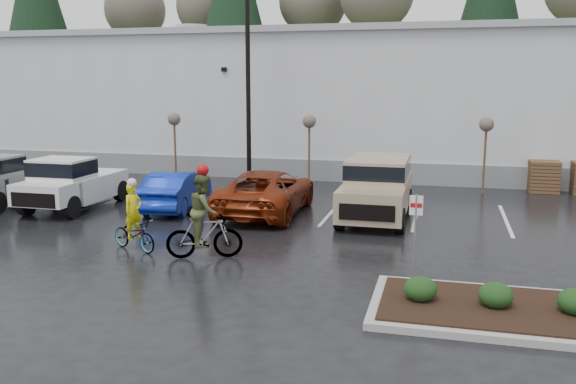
% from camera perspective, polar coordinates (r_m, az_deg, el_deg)
% --- Properties ---
extents(ground, '(120.00, 120.00, 0.00)m').
position_cam_1_polar(ground, '(14.92, -3.30, -8.01)').
color(ground, black).
rests_on(ground, ground).
extents(warehouse, '(60.50, 15.50, 7.20)m').
position_cam_1_polar(warehouse, '(35.74, 7.55, 8.67)').
color(warehouse, silver).
rests_on(warehouse, ground).
extents(wooded_ridge, '(80.00, 25.00, 6.00)m').
position_cam_1_polar(wooded_ridge, '(58.66, 10.32, 8.63)').
color(wooded_ridge, '#25401A').
rests_on(wooded_ridge, ground).
extents(lamppost, '(0.50, 1.00, 9.22)m').
position_cam_1_polar(lamppost, '(26.82, -3.78, 12.51)').
color(lamppost, black).
rests_on(lamppost, ground).
extents(sapling_west, '(0.60, 0.60, 3.20)m').
position_cam_1_polar(sapling_west, '(29.28, -10.60, 6.39)').
color(sapling_west, '#4C311E').
rests_on(sapling_west, ground).
extents(sapling_mid, '(0.60, 0.60, 3.20)m').
position_cam_1_polar(sapling_mid, '(27.18, 2.00, 6.26)').
color(sapling_mid, '#4C311E').
rests_on(sapling_mid, ground).
extents(sapling_east, '(0.60, 0.60, 3.20)m').
position_cam_1_polar(sapling_east, '(26.60, 18.06, 5.66)').
color(sapling_east, '#4C311E').
rests_on(sapling_east, ground).
extents(pallet_stack_a, '(1.20, 1.20, 1.35)m').
position_cam_1_polar(pallet_stack_a, '(28.07, 22.80, 1.36)').
color(pallet_stack_a, '#4C311E').
rests_on(pallet_stack_a, ground).
extents(curb_island, '(8.00, 3.00, 0.15)m').
position_cam_1_polar(curb_island, '(13.57, 25.20, -10.62)').
color(curb_island, gray).
rests_on(curb_island, ground).
extents(mulch_bed, '(7.60, 2.60, 0.04)m').
position_cam_1_polar(mulch_bed, '(13.54, 25.23, -10.24)').
color(mulch_bed, black).
rests_on(mulch_bed, curb_island).
extents(shrub_a, '(0.70, 0.70, 0.52)m').
position_cam_1_polar(shrub_a, '(13.20, 12.28, -8.85)').
color(shrub_a, black).
rests_on(shrub_a, curb_island).
extents(shrub_b, '(0.70, 0.70, 0.52)m').
position_cam_1_polar(shrub_b, '(13.24, 18.86, -9.12)').
color(shrub_b, black).
rests_on(shrub_b, curb_island).
extents(shrub_c, '(0.70, 0.70, 0.52)m').
position_cam_1_polar(shrub_c, '(13.46, 25.31, -9.27)').
color(shrub_c, black).
rests_on(shrub_c, curb_island).
extents(fire_lane_sign, '(0.30, 0.05, 2.20)m').
position_cam_1_polar(fire_lane_sign, '(14.08, 11.83, -3.40)').
color(fire_lane_sign, gray).
rests_on(fire_lane_sign, ground).
extents(pickup_silver, '(2.10, 5.20, 1.96)m').
position_cam_1_polar(pickup_silver, '(25.89, -24.71, 1.19)').
color(pickup_silver, '#9FA1A7').
rests_on(pickup_silver, ground).
extents(pickup_white, '(2.10, 5.20, 1.96)m').
position_cam_1_polar(pickup_white, '(24.11, -19.09, 0.96)').
color(pickup_white, silver).
rests_on(pickup_white, ground).
extents(car_blue, '(1.95, 4.47, 1.43)m').
position_cam_1_polar(car_blue, '(22.85, -10.43, 0.19)').
color(car_blue, '#0D2495').
rests_on(car_blue, ground).
extents(car_red, '(2.67, 5.69, 1.58)m').
position_cam_1_polar(car_red, '(21.73, -2.05, 0.03)').
color(car_red, maroon).
rests_on(car_red, ground).
extents(suv_tan, '(2.20, 5.10, 2.06)m').
position_cam_1_polar(suv_tan, '(21.04, 8.26, 0.25)').
color(suv_tan, tan).
rests_on(suv_tan, ground).
extents(cyclist_hivis, '(1.79, 1.21, 2.05)m').
position_cam_1_polar(cyclist_hivis, '(17.60, -14.21, -3.25)').
color(cyclist_hivis, '#3F3F44').
rests_on(cyclist_hivis, ground).
extents(cyclist_olive, '(2.04, 1.21, 2.55)m').
position_cam_1_polar(cyclist_olive, '(16.40, -7.86, -3.06)').
color(cyclist_olive, '#3F3F44').
rests_on(cyclist_olive, ground).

